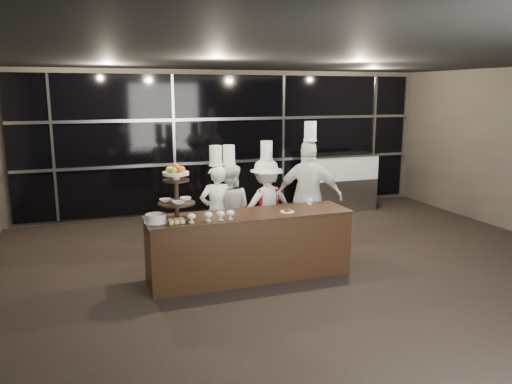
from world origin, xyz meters
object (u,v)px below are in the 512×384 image
object	(u,v)px
layer_cake	(156,218)
chef_b	(229,208)
chef_a	(216,209)
chef_d	(309,196)
display_case	(339,179)
display_stand	(176,188)
chef_c	(266,204)
buffet_counter	(250,245)

from	to	relation	value
layer_cake	chef_b	world-z (taller)	chef_b
chef_a	chef_d	size ratio (longest dim) A/B	0.83
layer_cake	chef_d	size ratio (longest dim) A/B	0.14
layer_cake	chef_a	size ratio (longest dim) A/B	0.17
chef_b	display_case	bearing A→B (deg)	33.77
display_stand	layer_cake	distance (m)	0.47
layer_cake	chef_b	xyz separation A→B (m)	(1.33, 1.18, -0.23)
display_stand	chef_c	xyz separation A→B (m)	(1.69, 1.16, -0.58)
chef_d	display_stand	bearing A→B (deg)	-160.83
display_stand	display_case	world-z (taller)	display_stand
buffet_counter	display_stand	distance (m)	1.33
display_stand	chef_a	xyz separation A→B (m)	(0.80, 1.01, -0.57)
chef_d	buffet_counter	bearing A→B (deg)	-148.18
buffet_counter	chef_c	xyz separation A→B (m)	(0.69, 1.16, 0.29)
layer_cake	chef_d	xyz separation A→B (m)	(2.56, 0.84, -0.05)
buffet_counter	chef_c	size ratio (longest dim) A/B	1.59
chef_b	layer_cake	bearing A→B (deg)	-138.45
display_stand	chef_d	xyz separation A→B (m)	(2.27, 0.79, -0.42)
chef_b	chef_c	distance (m)	0.64
layer_cake	chef_a	xyz separation A→B (m)	(1.08, 1.06, -0.21)
display_case	chef_d	size ratio (longest dim) A/B	0.74
display_case	chef_b	distance (m)	3.75
buffet_counter	display_case	size ratio (longest dim) A/B	1.83
buffet_counter	chef_b	bearing A→B (deg)	87.83
display_case	chef_b	world-z (taller)	chef_b
display_stand	chef_a	bearing A→B (deg)	51.63
chef_b	chef_c	xyz separation A→B (m)	(0.64, 0.04, 0.02)
display_stand	chef_b	xyz separation A→B (m)	(1.04, 1.13, -0.60)
layer_cake	display_case	xyz separation A→B (m)	(4.44, 3.26, -0.29)
display_case	chef_b	bearing A→B (deg)	-146.23
buffet_counter	chef_a	size ratio (longest dim) A/B	1.61
chef_c	chef_d	xyz separation A→B (m)	(0.59, -0.37, 0.16)
buffet_counter	chef_b	size ratio (longest dim) A/B	1.63
buffet_counter	chef_a	world-z (taller)	chef_a
display_case	display_stand	bearing A→B (deg)	-142.34
chef_a	chef_d	bearing A→B (deg)	-8.48
layer_cake	chef_a	distance (m)	1.53
display_case	chef_c	distance (m)	3.21
display_stand	display_case	bearing A→B (deg)	37.66
buffet_counter	chef_a	bearing A→B (deg)	101.23
layer_cake	display_stand	bearing A→B (deg)	9.97
layer_cake	chef_c	size ratio (longest dim) A/B	0.17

